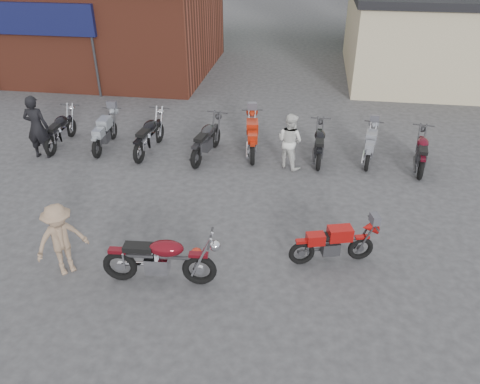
# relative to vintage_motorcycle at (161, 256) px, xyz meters

# --- Properties ---
(ground) EXTENTS (90.00, 90.00, 0.00)m
(ground) POSITION_rel_vintage_motorcycle_xyz_m (0.83, 0.78, -0.64)
(ground) COLOR #343336
(brick_building) EXTENTS (12.00, 8.00, 4.00)m
(brick_building) POSITION_rel_vintage_motorcycle_xyz_m (-8.17, 14.78, 1.36)
(brick_building) COLOR maroon
(brick_building) RESTS_ON ground
(stucco_building) EXTENTS (10.00, 8.00, 3.50)m
(stucco_building) POSITION_rel_vintage_motorcycle_xyz_m (9.33, 15.78, 1.11)
(stucco_building) COLOR tan
(stucco_building) RESTS_ON ground
(vintage_motorcycle) EXTENTS (2.26, 0.90, 1.28)m
(vintage_motorcycle) POSITION_rel_vintage_motorcycle_xyz_m (0.00, 0.00, 0.00)
(vintage_motorcycle) COLOR #570A12
(vintage_motorcycle) RESTS_ON ground
(sportbike) EXTENTS (1.87, 1.05, 1.03)m
(sportbike) POSITION_rel_vintage_motorcycle_xyz_m (3.40, 1.18, -0.13)
(sportbike) COLOR #9E0F0D
(sportbike) RESTS_ON ground
(helmet) EXTENTS (0.27, 0.27, 0.23)m
(helmet) POSITION_rel_vintage_motorcycle_xyz_m (0.49, 0.87, -0.53)
(helmet) COLOR red
(helmet) RESTS_ON ground
(person_dark) EXTENTS (0.74, 0.52, 1.95)m
(person_dark) POSITION_rel_vintage_motorcycle_xyz_m (-5.34, 5.03, 0.33)
(person_dark) COLOR black
(person_dark) RESTS_ON ground
(person_light) EXTENTS (1.01, 0.96, 1.65)m
(person_light) POSITION_rel_vintage_motorcycle_xyz_m (2.21, 5.49, 0.18)
(person_light) COLOR silver
(person_light) RESTS_ON ground
(person_tan) EXTENTS (1.16, 1.15, 1.61)m
(person_tan) POSITION_rel_vintage_motorcycle_xyz_m (-2.06, 0.02, 0.16)
(person_tan) COLOR #8E7158
(person_tan) RESTS_ON ground
(row_bike_0) EXTENTS (0.74, 2.06, 1.18)m
(row_bike_0) POSITION_rel_vintage_motorcycle_xyz_m (-5.13, 5.92, -0.05)
(row_bike_0) COLOR black
(row_bike_0) RESTS_ON ground
(row_bike_1) EXTENTS (0.74, 1.99, 1.14)m
(row_bike_1) POSITION_rel_vintage_motorcycle_xyz_m (-3.66, 5.96, -0.07)
(row_bike_1) COLOR gray
(row_bike_1) RESTS_ON ground
(row_bike_2) EXTENTS (0.89, 2.20, 1.25)m
(row_bike_2) POSITION_rel_vintage_motorcycle_xyz_m (-2.16, 5.87, -0.02)
(row_bike_2) COLOR black
(row_bike_2) RESTS_ON ground
(row_bike_3) EXTENTS (1.06, 2.22, 1.24)m
(row_bike_3) POSITION_rel_vintage_motorcycle_xyz_m (-0.33, 5.80, -0.02)
(row_bike_3) COLOR black
(row_bike_3) RESTS_ON ground
(row_bike_4) EXTENTS (0.97, 2.16, 1.21)m
(row_bike_4) POSITION_rel_vintage_motorcycle_xyz_m (1.01, 6.25, -0.04)
(row_bike_4) COLOR #A6230D
(row_bike_4) RESTS_ON ground
(row_bike_5) EXTENTS (0.64, 1.93, 1.12)m
(row_bike_5) POSITION_rel_vintage_motorcycle_xyz_m (3.07, 6.12, -0.08)
(row_bike_5) COLOR black
(row_bike_5) RESTS_ON ground
(row_bike_6) EXTENTS (0.89, 1.91, 1.07)m
(row_bike_6) POSITION_rel_vintage_motorcycle_xyz_m (4.57, 6.25, -0.11)
(row_bike_6) COLOR gray
(row_bike_6) RESTS_ON ground
(row_bike_7) EXTENTS (0.92, 2.02, 1.13)m
(row_bike_7) POSITION_rel_vintage_motorcycle_xyz_m (6.00, 5.99, -0.08)
(row_bike_7) COLOR #480914
(row_bike_7) RESTS_ON ground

